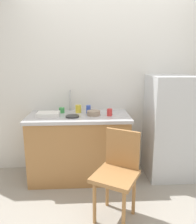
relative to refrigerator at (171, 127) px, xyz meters
name	(u,v)px	position (x,y,z in m)	size (l,w,h in m)	color
ground_plane	(119,205)	(-0.79, -0.66, -0.69)	(8.00, 8.00, 0.00)	#9E998E
back_wall	(110,80)	(-0.79, 0.34, 0.60)	(4.80, 0.10, 2.59)	silver
cabinet_base	(79,148)	(-1.24, -0.01, -0.27)	(1.28, 0.60, 0.84)	#A87542
countertop	(79,117)	(-1.24, -0.01, 0.17)	(1.32, 0.64, 0.04)	#B7B7BC
faucet	(70,101)	(-1.36, 0.24, 0.33)	(0.02, 0.02, 0.29)	#B7B7BC
refrigerator	(171,127)	(0.00, 0.00, 0.00)	(0.62, 0.58, 1.38)	silver
chair	(118,171)	(-0.83, -0.80, -0.19)	(0.55, 0.55, 0.89)	#A87542
dish_tray	(48,114)	(-1.62, -0.04, 0.21)	(0.28, 0.20, 0.05)	white
terracotta_bowl	(94,113)	(-1.04, -0.03, 0.22)	(0.17, 0.17, 0.06)	gray
hotplate	(72,116)	(-1.31, -0.11, 0.20)	(0.17, 0.17, 0.02)	#2D2D2D
cup_green	(62,110)	(-1.47, 0.14, 0.22)	(0.07, 0.07, 0.07)	green
cup_yellow	(78,109)	(-1.25, 0.14, 0.24)	(0.08, 0.08, 0.10)	yellow
cup_blue	(88,109)	(-1.11, 0.09, 0.24)	(0.06, 0.06, 0.11)	blue
cup_red	(110,112)	(-0.84, -0.06, 0.23)	(0.07, 0.07, 0.09)	red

